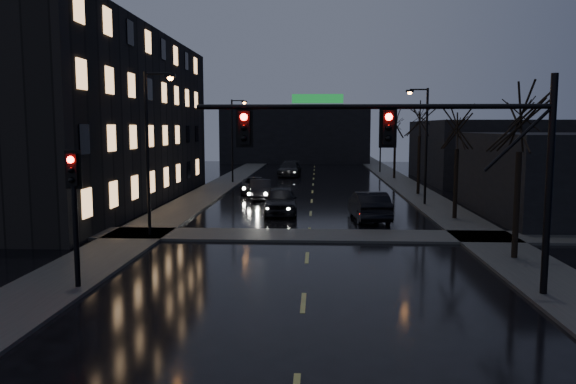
# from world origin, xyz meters

# --- Properties ---
(sidewalk_left) EXTENTS (3.00, 140.00, 0.12)m
(sidewalk_left) POSITION_xyz_m (-8.50, 35.00, 0.06)
(sidewalk_left) COLOR #2D2D2B
(sidewalk_left) RESTS_ON ground
(sidewalk_right) EXTENTS (3.00, 140.00, 0.12)m
(sidewalk_right) POSITION_xyz_m (8.50, 35.00, 0.06)
(sidewalk_right) COLOR #2D2D2B
(sidewalk_right) RESTS_ON ground
(sidewalk_cross) EXTENTS (40.00, 3.00, 0.12)m
(sidewalk_cross) POSITION_xyz_m (0.00, 18.50, 0.06)
(sidewalk_cross) COLOR #2D2D2B
(sidewalk_cross) RESTS_ON ground
(apartment_block) EXTENTS (12.00, 30.00, 12.00)m
(apartment_block) POSITION_xyz_m (-16.50, 30.00, 6.00)
(apartment_block) COLOR black
(apartment_block) RESTS_ON ground
(commercial_right_near) EXTENTS (10.00, 14.00, 5.00)m
(commercial_right_near) POSITION_xyz_m (15.50, 26.00, 2.50)
(commercial_right_near) COLOR black
(commercial_right_near) RESTS_ON ground
(commercial_right_far) EXTENTS (12.00, 18.00, 6.00)m
(commercial_right_far) POSITION_xyz_m (17.00, 48.00, 3.00)
(commercial_right_far) COLOR black
(commercial_right_far) RESTS_ON ground
(far_block) EXTENTS (22.00, 10.00, 8.00)m
(far_block) POSITION_xyz_m (-3.00, 78.00, 4.00)
(far_block) COLOR black
(far_block) RESTS_ON ground
(signal_mast) EXTENTS (11.11, 0.41, 7.00)m
(signal_mast) POSITION_xyz_m (3.85, 9.00, 4.87)
(signal_mast) COLOR black
(signal_mast) RESTS_ON ground
(signal_pole_left) EXTENTS (0.35, 0.41, 4.53)m
(signal_pole_left) POSITION_xyz_m (-7.50, 8.99, 3.01)
(signal_pole_left) COLOR black
(signal_pole_left) RESTS_ON ground
(tree_near) EXTENTS (3.52, 3.52, 8.08)m
(tree_near) POSITION_xyz_m (8.40, 14.00, 6.22)
(tree_near) COLOR black
(tree_near) RESTS_ON ground
(tree_mid_a) EXTENTS (3.30, 3.30, 7.58)m
(tree_mid_a) POSITION_xyz_m (8.40, 24.00, 5.83)
(tree_mid_a) COLOR black
(tree_mid_a) RESTS_ON ground
(tree_mid_b) EXTENTS (3.74, 3.74, 8.59)m
(tree_mid_b) POSITION_xyz_m (8.40, 36.00, 6.61)
(tree_mid_b) COLOR black
(tree_mid_b) RESTS_ON ground
(tree_far) EXTENTS (3.43, 3.43, 7.88)m
(tree_far) POSITION_xyz_m (8.40, 50.00, 6.06)
(tree_far) COLOR black
(tree_far) RESTS_ON ground
(streetlight_l_near) EXTENTS (1.53, 0.28, 8.00)m
(streetlight_l_near) POSITION_xyz_m (-7.58, 18.00, 4.77)
(streetlight_l_near) COLOR black
(streetlight_l_near) RESTS_ON ground
(streetlight_l_far) EXTENTS (1.53, 0.28, 8.00)m
(streetlight_l_far) POSITION_xyz_m (-7.58, 45.00, 4.77)
(streetlight_l_far) COLOR black
(streetlight_l_far) RESTS_ON ground
(streetlight_r_mid) EXTENTS (1.53, 0.28, 8.00)m
(streetlight_r_mid) POSITION_xyz_m (7.58, 30.00, 4.77)
(streetlight_r_mid) COLOR black
(streetlight_r_mid) RESTS_ON ground
(streetlight_r_far) EXTENTS (1.53, 0.28, 8.00)m
(streetlight_r_far) POSITION_xyz_m (7.58, 58.00, 4.77)
(streetlight_r_far) COLOR black
(streetlight_r_far) RESTS_ON ground
(oncoming_car_a) EXTENTS (2.27, 5.10, 1.70)m
(oncoming_car_a) POSITION_xyz_m (-1.88, 25.80, 0.85)
(oncoming_car_a) COLOR black
(oncoming_car_a) RESTS_ON ground
(oncoming_car_b) EXTENTS (2.10, 4.56, 1.45)m
(oncoming_car_b) POSITION_xyz_m (-3.86, 32.92, 0.72)
(oncoming_car_b) COLOR black
(oncoming_car_b) RESTS_ON ground
(oncoming_car_c) EXTENTS (2.67, 5.00, 1.33)m
(oncoming_car_c) POSITION_xyz_m (-4.70, 36.54, 0.67)
(oncoming_car_c) COLOR black
(oncoming_car_c) RESTS_ON ground
(oncoming_car_d) EXTENTS (2.62, 5.75, 1.63)m
(oncoming_car_d) POSITION_xyz_m (-2.68, 52.93, 0.82)
(oncoming_car_d) COLOR black
(oncoming_car_d) RESTS_ON ground
(lead_car) EXTENTS (2.24, 5.26, 1.69)m
(lead_car) POSITION_xyz_m (3.41, 23.65, 0.84)
(lead_car) COLOR black
(lead_car) RESTS_ON ground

